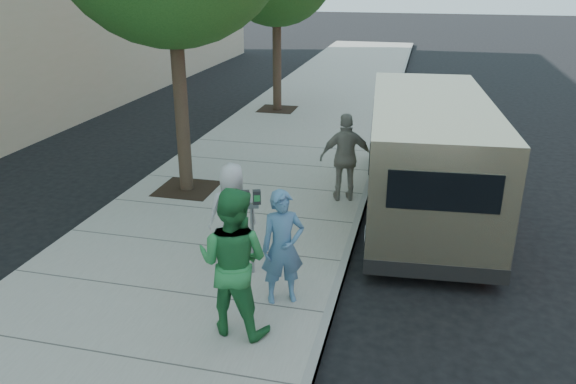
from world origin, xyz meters
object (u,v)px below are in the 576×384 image
object	(u,v)px
van	(427,155)
parking_meter	(252,214)
person_officer	(283,247)
person_striped_polo	(346,158)
person_green_shirt	(233,262)
person_gray_shirt	(233,212)

from	to	relation	value
van	parking_meter	bearing A→B (deg)	-132.07
person_officer	person_striped_polo	distance (m)	3.95
person_officer	van	bearing A→B (deg)	38.60
van	person_green_shirt	xyz separation A→B (m)	(-2.28, -4.69, -0.09)
parking_meter	person_striped_polo	xyz separation A→B (m)	(0.94, 3.30, -0.09)
van	person_gray_shirt	bearing A→B (deg)	-140.42
person_green_shirt	person_officer	bearing A→B (deg)	-110.98
person_officer	person_green_shirt	size ratio (longest dim) A/B	0.84
parking_meter	person_officer	distance (m)	0.91
person_striped_polo	van	bearing A→B (deg)	162.36
person_striped_polo	person_gray_shirt	bearing A→B (deg)	48.98
parking_meter	van	size ratio (longest dim) A/B	0.21
person_green_shirt	van	bearing A→B (deg)	-109.23
person_striped_polo	parking_meter	bearing A→B (deg)	58.52
van	person_striped_polo	distance (m)	1.56
person_officer	person_green_shirt	distance (m)	0.93
van	person_green_shirt	distance (m)	5.22
parking_meter	person_green_shirt	xyz separation A→B (m)	(0.21, -1.45, -0.00)
van	person_green_shirt	world-z (taller)	van
person_officer	person_gray_shirt	size ratio (longest dim) A/B	1.03
person_green_shirt	person_striped_polo	xyz separation A→B (m)	(0.73, 4.75, -0.09)
person_gray_shirt	person_green_shirt	bearing A→B (deg)	81.08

